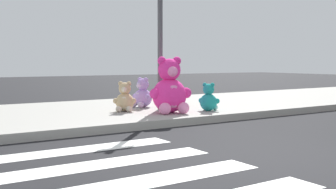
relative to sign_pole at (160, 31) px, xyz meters
The scene contains 8 objects.
ground_plane 4.87m from the sign_pole, 102.81° to the right, with size 60.00×60.00×0.00m, color black.
sidewalk 2.19m from the sign_pole, 141.29° to the left, with size 28.00×4.40×0.15m, color #9E9B93.
sign_pole is the anchor object (origin of this frame).
plush_pink_large 1.37m from the sign_pole, 102.71° to the right, with size 0.87×0.81×1.15m.
plush_teal 1.80m from the sign_pole, 43.84° to the right, with size 0.43×0.42×0.60m.
plush_tan 1.65m from the sign_pole, 169.08° to the left, with size 0.44×0.46×0.64m.
plush_lavender 1.57m from the sign_pole, 96.29° to the left, with size 0.48×0.52×0.69m.
plush_red 1.62m from the sign_pole, 42.76° to the left, with size 0.52×0.52×0.73m.
Camera 1 is at (-3.85, -3.35, 1.21)m, focal length 45.06 mm.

